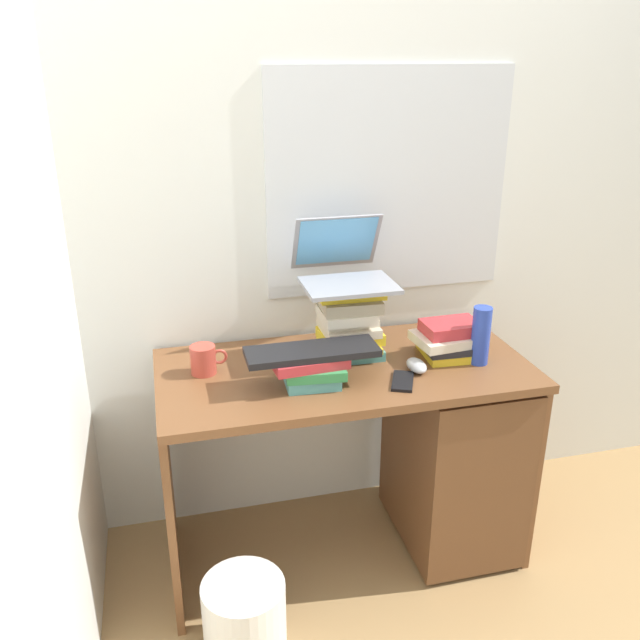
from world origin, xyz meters
TOP-DOWN VIEW (x-y plane):
  - ground_plane at (0.00, 0.00)m, footprint 6.00×6.00m
  - wall_back at (0.00, 0.35)m, footprint 6.00×0.06m
  - wall_left at (-0.89, 0.00)m, footprint 0.05×6.00m
  - desk at (0.31, -0.02)m, footprint 1.25×0.61m
  - book_stack_tall at (0.04, 0.08)m, footprint 0.24×0.20m
  - book_stack_keyboard_riser at (-0.14, -0.09)m, footprint 0.24×0.19m
  - book_stack_side at (0.37, -0.01)m, footprint 0.23×0.21m
  - laptop at (0.04, 0.15)m, footprint 0.31×0.33m
  - keyboard at (-0.14, -0.09)m, footprint 0.42×0.14m
  - computer_mouse at (0.22, -0.09)m, footprint 0.06×0.10m
  - mug at (-0.46, 0.07)m, footprint 0.12×0.08m
  - water_bottle at (0.45, -0.08)m, footprint 0.06×0.06m
  - cell_phone at (0.15, -0.16)m, footprint 0.12×0.15m
  - wastebasket at (-0.42, -0.39)m, footprint 0.25×0.25m

SIDE VIEW (x-z plane):
  - ground_plane at x=0.00m, z-range 0.00..0.00m
  - wastebasket at x=-0.42m, z-range 0.00..0.26m
  - desk at x=0.31m, z-range 0.03..0.79m
  - cell_phone at x=0.15m, z-range 0.76..0.77m
  - computer_mouse at x=0.22m, z-range 0.76..0.79m
  - mug at x=-0.46m, z-range 0.76..0.85m
  - book_stack_keyboard_riser at x=-0.14m, z-range 0.76..0.86m
  - book_stack_side at x=0.37m, z-range 0.75..0.88m
  - water_bottle at x=0.45m, z-range 0.76..0.96m
  - keyboard at x=-0.14m, z-range 0.86..0.88m
  - book_stack_tall at x=0.04m, z-range 0.76..1.01m
  - laptop at x=0.04m, z-range 0.95..1.17m
  - wall_left at x=-0.89m, z-range 0.00..2.60m
  - wall_back at x=0.00m, z-range 0.00..2.60m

